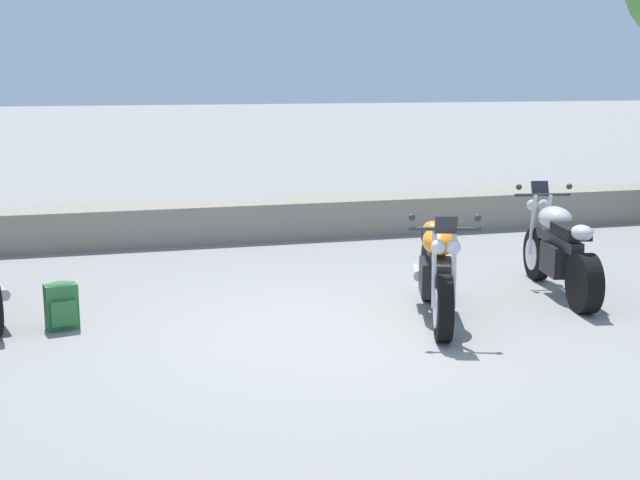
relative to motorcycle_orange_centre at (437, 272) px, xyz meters
The scene contains 5 objects.
ground_plane 1.21m from the motorcycle_orange_centre, behind, with size 120.00×120.00×0.00m, color gray.
stone_wall 4.80m from the motorcycle_orange_centre, 103.21° to the left, with size 36.00×0.80×0.55m, color gray.
motorcycle_orange_centre is the anchor object (origin of this frame).
motorcycle_silver_far_right 1.78m from the motorcycle_orange_centre, 18.04° to the left, with size 0.72×2.05×1.18m.
rider_backpack 3.67m from the motorcycle_orange_centre, behind, with size 0.33×0.30×0.47m.
Camera 1 is at (-2.18, -7.45, 2.42)m, focal length 47.52 mm.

